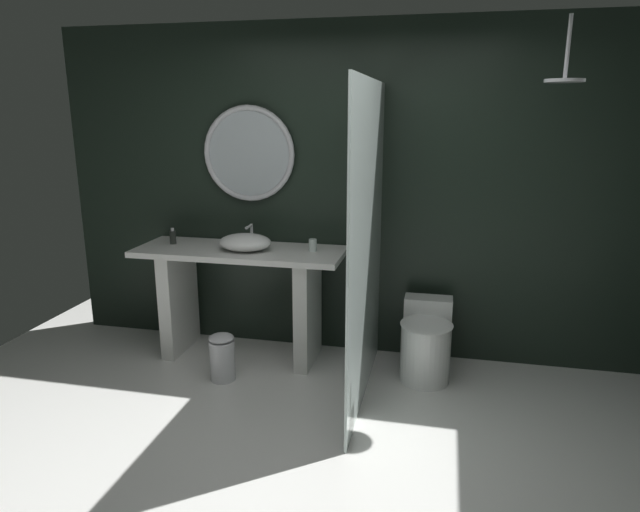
% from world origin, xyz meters
% --- Properties ---
extents(ground_plane, '(5.76, 5.76, 0.00)m').
position_xyz_m(ground_plane, '(0.00, 0.00, 0.00)').
color(ground_plane, silver).
extents(back_wall_panel, '(4.80, 0.10, 2.60)m').
position_xyz_m(back_wall_panel, '(0.00, 1.90, 1.30)').
color(back_wall_panel, black).
rests_on(back_wall_panel, ground_plane).
extents(vanity_counter, '(1.63, 0.59, 0.89)m').
position_xyz_m(vanity_counter, '(-0.80, 1.53, 0.57)').
color(vanity_counter, silver).
rests_on(vanity_counter, ground_plane).
extents(vessel_sink, '(0.41, 0.33, 0.18)m').
position_xyz_m(vessel_sink, '(-0.74, 1.50, 0.96)').
color(vessel_sink, white).
rests_on(vessel_sink, vanity_counter).
extents(tumbler_cup, '(0.06, 0.06, 0.09)m').
position_xyz_m(tumbler_cup, '(-0.23, 1.59, 0.94)').
color(tumbler_cup, silver).
rests_on(tumbler_cup, vanity_counter).
extents(soap_dispenser, '(0.05, 0.05, 0.13)m').
position_xyz_m(soap_dispenser, '(-1.39, 1.58, 0.95)').
color(soap_dispenser, '#282D28').
rests_on(soap_dispenser, vanity_counter).
extents(round_wall_mirror, '(0.76, 0.04, 0.76)m').
position_xyz_m(round_wall_mirror, '(-0.80, 1.81, 1.60)').
color(round_wall_mirror, silver).
extents(shower_glass_panel, '(0.02, 1.49, 2.13)m').
position_xyz_m(shower_glass_panel, '(0.25, 1.11, 1.07)').
color(shower_glass_panel, silver).
rests_on(shower_glass_panel, ground_plane).
extents(rain_shower_head, '(0.24, 0.24, 0.39)m').
position_xyz_m(rain_shower_head, '(1.42, 1.37, 2.15)').
color(rain_shower_head, silver).
extents(toilet, '(0.38, 0.56, 0.56)m').
position_xyz_m(toilet, '(0.66, 1.46, 0.27)').
color(toilet, white).
rests_on(toilet, ground_plane).
extents(waste_bin, '(0.19, 0.19, 0.36)m').
position_xyz_m(waste_bin, '(-0.80, 1.08, 0.18)').
color(waste_bin, silver).
rests_on(waste_bin, ground_plane).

